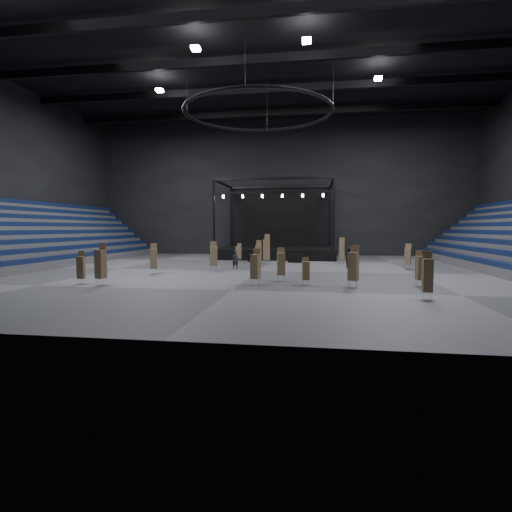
# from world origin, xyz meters

# --- Properties ---
(floor) EXTENTS (50.00, 50.00, 0.00)m
(floor) POSITION_xyz_m (0.00, 0.00, 0.00)
(floor) COLOR #565659
(floor) RESTS_ON ground
(ceiling) EXTENTS (50.00, 42.00, 0.20)m
(ceiling) POSITION_xyz_m (0.00, 0.00, 18.00)
(ceiling) COLOR black
(ceiling) RESTS_ON wall_back
(wall_back) EXTENTS (50.00, 0.20, 18.00)m
(wall_back) POSITION_xyz_m (0.00, 21.00, 9.00)
(wall_back) COLOR black
(wall_back) RESTS_ON ground
(wall_front) EXTENTS (50.00, 0.20, 18.00)m
(wall_front) POSITION_xyz_m (0.00, -21.00, 9.00)
(wall_front) COLOR black
(wall_front) RESTS_ON ground
(bleachers_left) EXTENTS (7.20, 40.00, 6.40)m
(bleachers_left) POSITION_xyz_m (-22.94, 0.00, 1.73)
(bleachers_left) COLOR #505053
(bleachers_left) RESTS_ON floor
(stage) EXTENTS (14.00, 10.00, 9.20)m
(stage) POSITION_xyz_m (0.00, 16.24, 1.45)
(stage) COLOR black
(stage) RESTS_ON floor
(truss_ring) EXTENTS (12.30, 12.30, 5.15)m
(truss_ring) POSITION_xyz_m (-0.00, 0.00, 13.00)
(truss_ring) COLOR black
(truss_ring) RESTS_ON ceiling
(roof_girders) EXTENTS (49.00, 30.35, 0.70)m
(roof_girders) POSITION_xyz_m (0.00, -0.00, 17.20)
(roof_girders) COLOR black
(roof_girders) RESTS_ON ceiling
(floodlights) EXTENTS (28.60, 16.60, 0.25)m
(floodlights) POSITION_xyz_m (0.00, -4.00, 16.60)
(floodlights) COLOR white
(floodlights) RESTS_ON roof_girders
(flight_case_left) EXTENTS (1.46, 1.08, 0.87)m
(flight_case_left) POSITION_xyz_m (-1.82, 9.56, 0.44)
(flight_case_left) COLOR black
(flight_case_left) RESTS_ON floor
(flight_case_mid) EXTENTS (1.44, 1.09, 0.86)m
(flight_case_mid) POSITION_xyz_m (2.58, 8.76, 0.43)
(flight_case_mid) COLOR black
(flight_case_mid) RESTS_ON floor
(flight_case_right) EXTENTS (1.27, 0.78, 0.79)m
(flight_case_right) POSITION_xyz_m (3.22, 9.68, 0.40)
(flight_case_right) COLOR black
(flight_case_right) RESTS_ON floor
(chair_stack_0) EXTENTS (0.49, 0.49, 2.47)m
(chair_stack_0) POSITION_xyz_m (10.32, -11.99, 1.27)
(chair_stack_0) COLOR silver
(chair_stack_0) RESTS_ON floor
(chair_stack_1) EXTENTS (0.64, 0.64, 3.01)m
(chair_stack_1) POSITION_xyz_m (-0.02, 5.94, 1.53)
(chair_stack_1) COLOR silver
(chair_stack_1) RESTS_ON floor
(chair_stack_2) EXTENTS (0.71, 0.71, 2.46)m
(chair_stack_2) POSITION_xyz_m (-3.68, -0.48, 1.31)
(chair_stack_2) COLOR silver
(chair_stack_2) RESTS_ON floor
(chair_stack_3) EXTENTS (0.64, 0.64, 2.41)m
(chair_stack_3) POSITION_xyz_m (-7.76, -3.37, 1.26)
(chair_stack_3) COLOR silver
(chair_stack_3) RESTS_ON floor
(chair_stack_4) EXTENTS (0.52, 0.52, 2.50)m
(chair_stack_4) POSITION_xyz_m (-0.34, 2.60, 1.30)
(chair_stack_4) COLOR silver
(chair_stack_4) RESTS_ON floor
(chair_stack_5) EXTENTS (0.50, 0.50, 1.78)m
(chair_stack_5) POSITION_xyz_m (4.16, -7.92, 0.96)
(chair_stack_5) COLOR silver
(chair_stack_5) RESTS_ON floor
(chair_stack_6) EXTENTS (0.60, 0.60, 2.29)m
(chair_stack_6) POSITION_xyz_m (2.47, -6.23, 1.22)
(chair_stack_6) COLOR silver
(chair_stack_6) RESTS_ON floor
(chair_stack_7) EXTENTS (0.58, 0.58, 2.66)m
(chair_stack_7) POSITION_xyz_m (7.36, 7.98, 1.38)
(chair_stack_7) COLOR silver
(chair_stack_7) RESTS_ON floor
(chair_stack_8) EXTENTS (0.63, 0.63, 2.32)m
(chair_stack_8) POSITION_xyz_m (1.06, -8.34, 1.22)
(chair_stack_8) COLOR silver
(chair_stack_8) RESTS_ON floor
(chair_stack_9) EXTENTS (0.49, 0.49, 2.13)m
(chair_stack_9) POSITION_xyz_m (-10.13, -9.37, 1.10)
(chair_stack_9) COLOR silver
(chair_stack_9) RESTS_ON floor
(chair_stack_10) EXTENTS (0.70, 0.70, 2.55)m
(chair_stack_10) POSITION_xyz_m (7.02, -8.40, 1.34)
(chair_stack_10) COLOR silver
(chair_stack_10) RESTS_ON floor
(chair_stack_11) EXTENTS (0.65, 0.65, 2.24)m
(chair_stack_11) POSITION_xyz_m (12.71, 3.29, 1.20)
(chair_stack_11) COLOR silver
(chair_stack_11) RESTS_ON floor
(chair_stack_12) EXTENTS (0.64, 0.64, 2.68)m
(chair_stack_12) POSITION_xyz_m (-8.55, -9.74, 1.39)
(chair_stack_12) COLOR silver
(chair_stack_12) RESTS_ON floor
(chair_stack_13) EXTENTS (0.56, 0.56, 2.22)m
(chair_stack_13) POSITION_xyz_m (11.14, -7.32, 1.18)
(chair_stack_13) COLOR silver
(chair_stack_13) RESTS_ON floor
(chair_stack_14) EXTENTS (0.59, 0.59, 2.00)m
(chair_stack_14) POSITION_xyz_m (-3.22, 8.01, 1.07)
(chair_stack_14) COLOR silver
(chair_stack_14) RESTS_ON floor
(man_center) EXTENTS (0.59, 0.40, 1.59)m
(man_center) POSITION_xyz_m (-2.26, 1.55, 0.79)
(man_center) COLOR black
(man_center) RESTS_ON floor
(crew_member) EXTENTS (0.90, 1.05, 1.88)m
(crew_member) POSITION_xyz_m (7.75, 3.57, 0.94)
(crew_member) COLOR black
(crew_member) RESTS_ON floor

